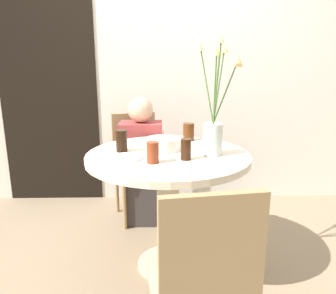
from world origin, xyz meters
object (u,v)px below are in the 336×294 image
at_px(drink_glass_2, 189,132).
at_px(flower_vase, 215,122).
at_px(side_plate, 126,158).
at_px(drink_glass_3, 122,141).
at_px(drink_glass_1, 153,152).
at_px(birthday_cake, 163,144).
at_px(chair_far_back, 203,278).
at_px(drink_glass_0, 186,149).
at_px(person_guest, 142,166).
at_px(chair_right_flank, 137,160).

bearing_deg(drink_glass_2, flower_vase, -72.68).
height_order(side_plate, drink_glass_3, drink_glass_3).
bearing_deg(drink_glass_1, birthday_cake, 78.12).
xyz_separation_m(chair_far_back, drink_glass_2, (0.03, 1.17, 0.34)).
distance_m(drink_glass_0, drink_glass_1, 0.20).
distance_m(chair_far_back, drink_glass_3, 1.03).
bearing_deg(chair_far_back, drink_glass_3, -73.42).
relative_size(side_plate, person_guest, 0.19).
relative_size(flower_vase, drink_glass_2, 5.47).
bearing_deg(flower_vase, person_guest, 124.96).
bearing_deg(person_guest, drink_glass_2, -39.91).
bearing_deg(chair_right_flank, drink_glass_0, -86.94).
bearing_deg(chair_right_flank, side_plate, -107.29).
bearing_deg(drink_glass_2, drink_glass_3, -146.53).
bearing_deg(chair_far_back, birthday_cake, -88.87).
bearing_deg(side_plate, birthday_cake, 40.74).
xyz_separation_m(flower_vase, person_guest, (-0.48, 0.68, -0.49)).
xyz_separation_m(birthday_cake, drink_glass_3, (-0.26, -0.03, 0.03)).
bearing_deg(drink_glass_1, flower_vase, 23.22).
relative_size(birthday_cake, person_guest, 0.21).
height_order(chair_far_back, drink_glass_1, same).
bearing_deg(side_plate, drink_glass_0, -4.94).
distance_m(chair_right_flank, birthday_cake, 0.81).
bearing_deg(drink_glass_0, drink_glass_3, 153.96).
bearing_deg(flower_vase, drink_glass_2, 107.32).
relative_size(side_plate, drink_glass_1, 1.67).
distance_m(chair_right_flank, side_plate, 0.95).
relative_size(birthday_cake, flower_vase, 0.33).
relative_size(chair_right_flank, flower_vase, 1.32).
bearing_deg(chair_right_flank, person_guest, -90.00).
distance_m(drink_glass_0, drink_glass_3, 0.43).
height_order(chair_far_back, drink_glass_0, drink_glass_0).
bearing_deg(person_guest, drink_glass_0, -68.80).
relative_size(drink_glass_0, drink_glass_2, 0.98).
xyz_separation_m(chair_far_back, drink_glass_3, (-0.41, 0.88, 0.34)).
height_order(birthday_cake, side_plate, birthday_cake).
height_order(drink_glass_0, drink_glass_1, drink_glass_0).
xyz_separation_m(birthday_cake, drink_glass_1, (-0.06, -0.28, 0.02)).
distance_m(flower_vase, drink_glass_3, 0.58).
height_order(chair_far_back, person_guest, person_guest).
relative_size(chair_right_flank, side_plate, 4.50).
distance_m(chair_far_back, person_guest, 1.51).
distance_m(chair_right_flank, drink_glass_0, 1.05).
bearing_deg(side_plate, drink_glass_3, 103.93).
xyz_separation_m(chair_right_flank, person_guest, (0.05, -0.15, -0.01)).
bearing_deg(flower_vase, drink_glass_0, -151.11).
bearing_deg(drink_glass_3, chair_far_back, -65.20).
distance_m(flower_vase, person_guest, 0.97).
bearing_deg(chair_far_back, flower_vase, -109.29).
bearing_deg(drink_glass_0, birthday_cake, 120.62).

